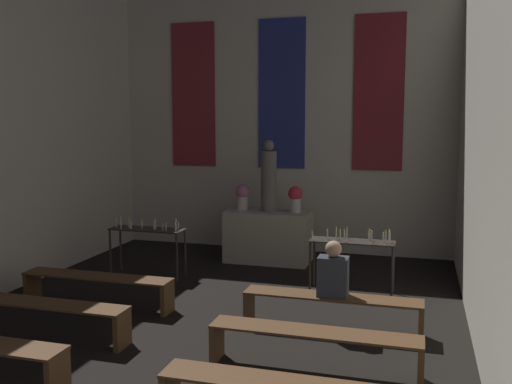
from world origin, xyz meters
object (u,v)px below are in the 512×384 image
altar (268,236)px  candle_rack_right (353,248)px  pew_third_left (42,311)px  statue (269,178)px  person_seated (333,272)px  flower_vase_right (295,198)px  pew_back_left (97,283)px  flower_vase_left (242,195)px  pew_back_right (332,305)px  pew_third_right (314,341)px  candle_rack_left (147,235)px

altar → candle_rack_right: size_ratio=1.21×
pew_third_left → statue: bearing=69.2°
person_seated → pew_third_left: bearing=-159.8°
flower_vase_right → altar: bearing=180.0°
flower_vase_right → pew_back_left: size_ratio=0.22×
flower_vase_left → statue: bearing=0.0°
pew_back_left → pew_back_right: 3.21m
pew_back_right → statue: bearing=117.7°
statue → pew_third_right: size_ratio=0.59×
altar → pew_back_left: 3.45m
flower_vase_left → candle_rack_right: size_ratio=0.37×
statue → candle_rack_right: (1.67, -1.44, -0.83)m
pew_back_left → person_seated: 3.24m
statue → pew_third_right: statue is taller
flower_vase_left → pew_back_left: 3.36m
pew_back_left → altar: bearing=62.3°
pew_third_left → flower_vase_right: bearing=63.7°
altar → flower_vase_left: 0.87m
pew_back_right → person_seated: size_ratio=3.18×
flower_vase_right → person_seated: 3.29m
pew_back_left → pew_third_left: bearing=-90.0°
altar → candle_rack_left: bearing=-138.9°
pew_third_left → pew_back_right: size_ratio=1.00×
candle_rack_left → pew_third_right: 4.31m
pew_third_left → pew_back_right: (3.21, 1.18, 0.00)m
pew_back_right → candle_rack_left: bearing=153.8°
flower_vase_left → candle_rack_right: (2.15, -1.44, -0.51)m
flower_vase_left → pew_back_right: flower_vase_left is taller
flower_vase_right → pew_back_right: bearing=-69.9°
statue → pew_back_right: size_ratio=0.59×
altar → person_seated: (1.61, -3.05, 0.27)m
candle_rack_left → candle_rack_right: (3.32, 0.00, 0.00)m
candle_rack_right → altar: bearing=139.1°
candle_rack_right → pew_back_right: size_ratio=0.58×
pew_third_left → candle_rack_right: bearing=40.5°
flower_vase_right → pew_third_right: 4.46m
statue → person_seated: size_ratio=1.87×
flower_vase_right → pew_third_left: size_ratio=0.22×
candle_rack_left → flower_vase_right: bearing=34.0°
candle_rack_right → pew_back_right: (-0.06, -1.61, -0.35)m
pew_third_left → candle_rack_left: bearing=91.1°
altar → flower_vase_right: flower_vase_right is taller
statue → flower_vase_left: size_ratio=2.73×
candle_rack_left → person_seated: (3.27, -1.61, 0.06)m
flower_vase_right → pew_back_right: (1.12, -3.05, -0.85)m
pew_back_left → flower_vase_left: bearing=69.9°
candle_rack_right → pew_back_right: candle_rack_right is taller
flower_vase_left → pew_third_left: flower_vase_left is taller
statue → flower_vase_right: 0.58m
flower_vase_right → candle_rack_right: flower_vase_right is taller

